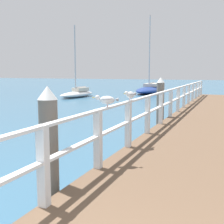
{
  "coord_description": "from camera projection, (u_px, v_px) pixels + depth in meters",
  "views": [
    {
      "loc": [
        0.75,
        -0.53,
        2.14
      ],
      "look_at": [
        -2.51,
        7.45,
        0.96
      ],
      "focal_mm": 47.44,
      "sensor_mm": 36.0,
      "label": 1
    }
  ],
  "objects": [
    {
      "name": "seagull_foreground",
      "position": [
        107.0,
        100.0,
        5.37
      ],
      "size": [
        0.47,
        0.24,
        0.21
      ],
      "rotation": [
        0.0,
        0.0,
        1.89
      ],
      "color": "white",
      "rests_on": "pier_railing"
    },
    {
      "name": "boat_4",
      "position": [
        150.0,
        89.0,
        29.6
      ],
      "size": [
        2.17,
        6.5,
        7.53
      ],
      "rotation": [
        0.0,
        0.0,
        3.15
      ],
      "color": "navy",
      "rests_on": "ground_plane"
    },
    {
      "name": "dock_piling_far",
      "position": [
        160.0,
        103.0,
        11.04
      ],
      "size": [
        0.29,
        0.29,
        1.94
      ],
      "color": "#6B6056",
      "rests_on": "ground_plane"
    },
    {
      "name": "dock_piling_near",
      "position": [
        49.0,
        150.0,
        4.4
      ],
      "size": [
        0.29,
        0.29,
        1.94
      ],
      "color": "#6B6056",
      "rests_on": "ground_plane"
    },
    {
      "name": "pier_railing",
      "position": [
        175.0,
        98.0,
        11.64
      ],
      "size": [
        0.12,
        20.8,
        1.03
      ],
      "color": "white",
      "rests_on": "pier_deck"
    },
    {
      "name": "seagull_background",
      "position": [
        130.0,
        94.0,
        6.57
      ],
      "size": [
        0.22,
        0.47,
        0.21
      ],
      "rotation": [
        0.0,
        0.0,
        2.94
      ],
      "color": "white",
      "rests_on": "pier_railing"
    },
    {
      "name": "boat_5",
      "position": [
        78.0,
        93.0,
        25.0
      ],
      "size": [
        1.69,
        4.53,
        5.91
      ],
      "rotation": [
        0.0,
        0.0,
        3.05
      ],
      "color": "white",
      "rests_on": "ground_plane"
    },
    {
      "name": "pier_deck",
      "position": [
        210.0,
        122.0,
        11.24
      ],
      "size": [
        2.87,
        22.28,
        0.47
      ],
      "primitive_type": "cube",
      "color": "brown",
      "rests_on": "ground_plane"
    }
  ]
}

